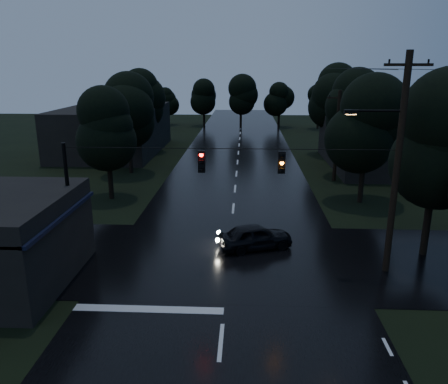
{
  "coord_description": "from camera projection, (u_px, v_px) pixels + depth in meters",
  "views": [
    {
      "loc": [
        0.76,
        -8.23,
        9.33
      ],
      "look_at": [
        -0.38,
        14.93,
        2.64
      ],
      "focal_mm": 35.0,
      "sensor_mm": 36.0,
      "label": 1
    }
  ],
  "objects": [
    {
      "name": "building_far_right",
      "position": [
        383.0,
        144.0,
        41.88
      ],
      "size": [
        10.0,
        14.0,
        4.4
      ],
      "primitive_type": "cube",
      "color": "black",
      "rests_on": "ground"
    },
    {
      "name": "cross_street",
      "position": [
        229.0,
        258.0,
        22.04
      ],
      "size": [
        60.0,
        9.0,
        0.02
      ],
      "primitive_type": "cube",
      "color": "black",
      "rests_on": "ground"
    },
    {
      "name": "building_far_left",
      "position": [
        114.0,
        130.0,
        48.88
      ],
      "size": [
        10.0,
        16.0,
        5.0
      ],
      "primitive_type": "cube",
      "color": "black",
      "rests_on": "ground"
    },
    {
      "name": "tree_right_c",
      "position": [
        334.0,
        95.0,
        46.66
      ],
      "size": [
        4.76,
        4.76,
        10.03
      ],
      "color": "black",
      "rests_on": "ground"
    },
    {
      "name": "tree_left_c",
      "position": [
        146.0,
        98.0,
        47.73
      ],
      "size": [
        4.48,
        4.48,
        9.44
      ],
      "color": "black",
      "rests_on": "ground"
    },
    {
      "name": "tree_right_a",
      "position": [
        367.0,
        123.0,
        29.65
      ],
      "size": [
        4.2,
        4.2,
        8.85
      ],
      "color": "black",
      "rests_on": "ground"
    },
    {
      "name": "tree_left_a",
      "position": [
        106.0,
        127.0,
        30.61
      ],
      "size": [
        3.92,
        3.92,
        8.26
      ],
      "color": "black",
      "rests_on": "ground"
    },
    {
      "name": "tree_corner_near",
      "position": [
        438.0,
        139.0,
        20.87
      ],
      "size": [
        4.48,
        4.48,
        9.44
      ],
      "color": "black",
      "rests_on": "ground"
    },
    {
      "name": "utility_pole_main",
      "position": [
        395.0,
        162.0,
        19.27
      ],
      "size": [
        3.5,
        0.3,
        10.0
      ],
      "color": "black",
      "rests_on": "ground"
    },
    {
      "name": "tree_right_b",
      "position": [
        349.0,
        107.0,
        37.2
      ],
      "size": [
        4.48,
        4.48,
        9.44
      ],
      "color": "black",
      "rests_on": "ground"
    },
    {
      "name": "anchor_pole_left",
      "position": [
        70.0,
        206.0,
        20.61
      ],
      "size": [
        0.18,
        0.18,
        6.0
      ],
      "primitive_type": "cylinder",
      "color": "black",
      "rests_on": "ground"
    },
    {
      "name": "utility_pole_far",
      "position": [
        337.0,
        135.0,
        35.93
      ],
      "size": [
        2.0,
        0.3,
        7.5
      ],
      "color": "black",
      "rests_on": "ground"
    },
    {
      "name": "span_signals",
      "position": [
        240.0,
        161.0,
        19.59
      ],
      "size": [
        15.0,
        0.37,
        1.12
      ],
      "color": "black",
      "rests_on": "ground"
    },
    {
      "name": "tree_left_b",
      "position": [
        128.0,
        110.0,
        38.21
      ],
      "size": [
        4.2,
        4.2,
        8.85
      ],
      "color": "black",
      "rests_on": "ground"
    },
    {
      "name": "main_road",
      "position": [
        236.0,
        174.0,
        39.31
      ],
      "size": [
        12.0,
        120.0,
        0.02
      ],
      "primitive_type": "cube",
      "color": "black",
      "rests_on": "ground"
    },
    {
      "name": "car",
      "position": [
        255.0,
        236.0,
        23.1
      ],
      "size": [
        4.22,
        2.8,
        1.33
      ],
      "primitive_type": "imported",
      "rotation": [
        0.0,
        0.0,
        1.91
      ],
      "color": "black",
      "rests_on": "ground"
    }
  ]
}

